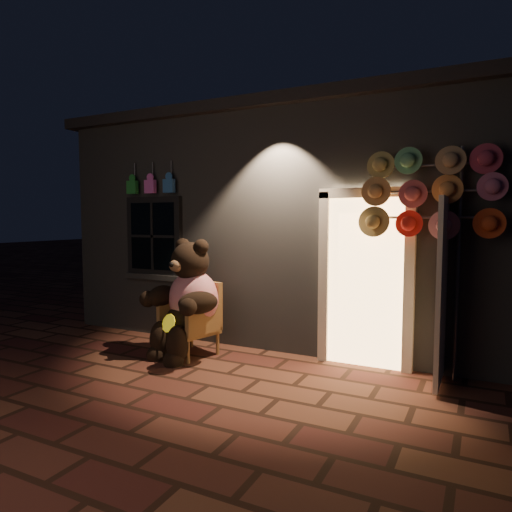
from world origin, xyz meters
The scene contains 5 objects.
ground centered at (0.00, 0.00, 0.00)m, with size 60.00×60.00×0.00m, color brown.
shop_building centered at (0.00, 3.99, 1.74)m, with size 7.30×5.95×3.51m.
wicker_armchair centered at (-0.82, 0.92, 0.48)m, with size 0.79×0.75×0.97m.
teddy_bear centered at (-0.84, 0.80, 0.73)m, with size 1.15×1.03×1.64m.
hat_rack centered at (2.09, 1.28, 2.10)m, with size 1.48×0.22×2.62m.
Camera 1 is at (2.64, -4.10, 1.82)m, focal length 32.00 mm.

